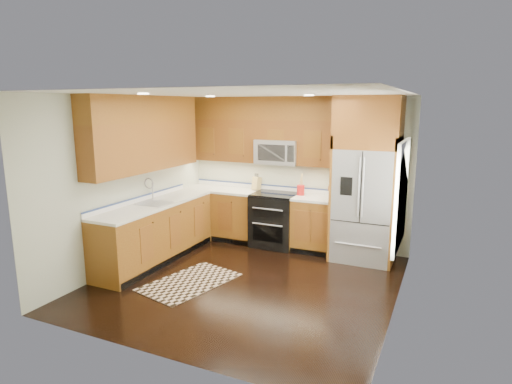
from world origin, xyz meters
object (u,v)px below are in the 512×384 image
at_px(rug, 190,282).
at_px(knife_block, 257,183).
at_px(range, 275,220).
at_px(refrigerator, 366,180).
at_px(utensil_crock, 301,188).

distance_m(rug, knife_block, 2.44).
bearing_deg(range, knife_block, 156.25).
bearing_deg(refrigerator, knife_block, 173.36).
xyz_separation_m(refrigerator, rug, (-2.03, -1.97, -1.30)).
height_order(range, utensil_crock, utensil_crock).
bearing_deg(refrigerator, range, 178.60).
xyz_separation_m(knife_block, utensil_crock, (0.88, -0.11, 0.00)).
bearing_deg(knife_block, rug, -90.94).
height_order(range, refrigerator, refrigerator).
distance_m(rug, utensil_crock, 2.52).
relative_size(range, refrigerator, 0.36).
distance_m(range, knife_block, 0.76).
bearing_deg(utensil_crock, refrigerator, -6.39).
bearing_deg(range, rug, -103.36).
bearing_deg(utensil_crock, range, -168.88).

